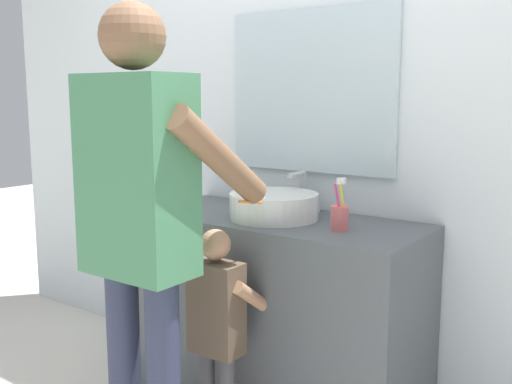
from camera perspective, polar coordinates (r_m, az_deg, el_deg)
The scene contains 7 objects.
back_wall at distance 2.77m, azimuth 5.77°, elevation 8.33°, with size 4.40×0.10×2.70m.
vanity_cabinet at distance 2.67m, azimuth 1.93°, elevation -11.72°, with size 1.28×0.54×0.87m, color #4C5156.
sink_basin at distance 2.52m, azimuth 1.73°, elevation -1.30°, with size 0.38×0.38×0.11m.
faucet at distance 2.70m, azimuth 4.44°, elevation -0.08°, with size 0.18×0.14×0.18m.
toothbrush_cup at distance 2.33m, azimuth 8.06°, elevation -2.33°, with size 0.07×0.07×0.21m.
child_toddler at distance 2.33m, azimuth -3.70°, elevation -12.26°, with size 0.28×0.28×0.90m.
adult_parent at distance 2.07m, azimuth -10.97°, elevation -1.33°, with size 0.53×0.55×1.70m.
Camera 1 is at (1.39, -1.77, 1.39)m, focal length 41.59 mm.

